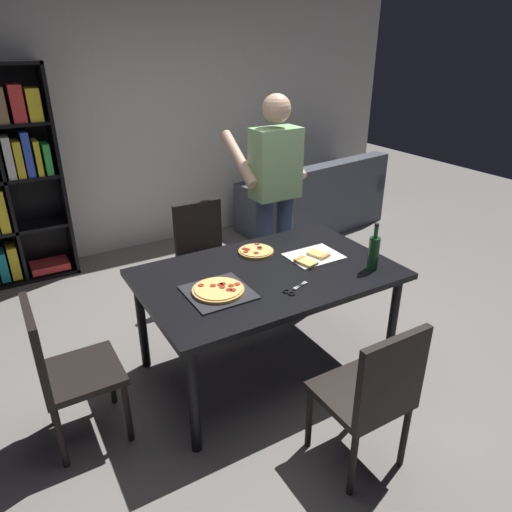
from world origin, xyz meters
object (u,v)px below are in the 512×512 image
at_px(couch, 315,204).
at_px(wine_bottle, 374,252).
at_px(chair_far_side, 204,250).
at_px(kitchen_scissors, 293,290).
at_px(dining_table, 268,281).
at_px(second_pizza_plain, 256,251).
at_px(chair_left_end, 63,366).
at_px(pepperoni_pizza_on_tray, 218,291).
at_px(chair_near_camera, 373,392).
at_px(person_serving_pizza, 274,191).

distance_m(couch, wine_bottle, 2.70).
xyz_separation_m(chair_far_side, kitchen_scissors, (-0.00, -1.29, 0.24)).
height_order(dining_table, second_pizza_plain, second_pizza_plain).
bearing_deg(chair_left_end, pepperoni_pizza_on_tray, -5.78).
xyz_separation_m(chair_near_camera, chair_far_side, (0.00, 2.00, 0.00)).
bearing_deg(chair_left_end, person_serving_pizza, 22.96).
bearing_deg(pepperoni_pizza_on_tray, couch, 41.98).
bearing_deg(chair_far_side, pepperoni_pizza_on_tray, -110.16).
xyz_separation_m(wine_bottle, kitchen_scissors, (-0.61, 0.02, -0.11)).
distance_m(chair_near_camera, pepperoni_pizza_on_tray, 1.03).
bearing_deg(couch, chair_left_end, -148.25).
height_order(chair_far_side, wine_bottle, wine_bottle).
bearing_deg(wine_bottle, dining_table, 152.66).
relative_size(couch, kitchen_scissors, 9.08).
xyz_separation_m(chair_far_side, wine_bottle, (0.61, -1.32, 0.36)).
height_order(couch, pepperoni_pizza_on_tray, couch).
xyz_separation_m(pepperoni_pizza_on_tray, wine_bottle, (1.01, -0.22, 0.10)).
bearing_deg(kitchen_scissors, person_serving_pizza, 63.03).
xyz_separation_m(dining_table, second_pizza_plain, (0.08, 0.29, 0.08)).
distance_m(chair_near_camera, chair_far_side, 2.00).
xyz_separation_m(person_serving_pizza, kitchen_scissors, (-0.55, -1.07, -0.24)).
bearing_deg(chair_near_camera, kitchen_scissors, 90.32).
relative_size(person_serving_pizza, kitchen_scissors, 8.81).
height_order(couch, wine_bottle, wine_bottle).
xyz_separation_m(dining_table, wine_bottle, (0.61, -0.31, 0.19)).
bearing_deg(couch, dining_table, -133.85).
height_order(chair_far_side, kitchen_scissors, chair_far_side).
bearing_deg(dining_table, chair_left_end, 180.00).
bearing_deg(person_serving_pizza, second_pizza_plain, -133.14).
bearing_deg(chair_left_end, chair_near_camera, -37.57).
bearing_deg(wine_bottle, person_serving_pizza, 93.33).
relative_size(dining_table, second_pizza_plain, 6.59).
bearing_deg(second_pizza_plain, pepperoni_pizza_on_tray, -141.74).
distance_m(couch, person_serving_pizza, 1.95).
bearing_deg(chair_far_side, chair_left_end, -142.43).
xyz_separation_m(person_serving_pizza, wine_bottle, (0.06, -1.10, -0.13)).
xyz_separation_m(chair_left_end, wine_bottle, (1.91, -0.31, 0.36)).
xyz_separation_m(dining_table, kitchen_scissors, (-0.00, -0.29, 0.08)).
xyz_separation_m(chair_near_camera, chair_left_end, (-1.30, 1.00, 0.00)).
bearing_deg(second_pizza_plain, chair_left_end, -168.18).
distance_m(chair_near_camera, person_serving_pizza, 1.93).
distance_m(chair_far_side, person_serving_pizza, 0.76).
relative_size(pepperoni_pizza_on_tray, second_pizza_plain, 1.50).
relative_size(couch, wine_bottle, 5.71).
bearing_deg(second_pizza_plain, couch, 42.89).
height_order(person_serving_pizza, kitchen_scissors, person_serving_pizza).
bearing_deg(couch, person_serving_pizza, -138.58).
relative_size(chair_near_camera, chair_far_side, 1.00).
height_order(pepperoni_pizza_on_tray, kitchen_scissors, pepperoni_pizza_on_tray).
relative_size(chair_near_camera, couch, 0.50).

